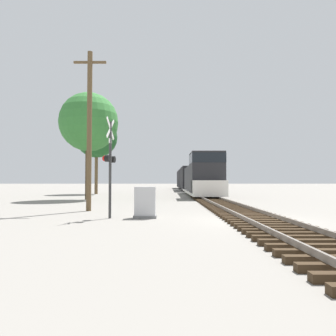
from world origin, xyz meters
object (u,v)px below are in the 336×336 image
at_px(utility_pole, 89,128).
at_px(tree_mid_background, 96,137).
at_px(crossing_signal_near, 109,162).
at_px(tree_far_right, 88,122).
at_px(relay_cabinet, 145,203).
at_px(freight_train, 189,179).

xyz_separation_m(utility_pole, tree_mid_background, (-4.75, 23.45, 2.66)).
distance_m(crossing_signal_near, utility_pole, 4.45).
bearing_deg(tree_far_right, relay_cabinet, -67.25).
xyz_separation_m(relay_cabinet, utility_pole, (-3.32, 3.40, 3.87)).
bearing_deg(freight_train, relay_cabinet, -96.68).
xyz_separation_m(crossing_signal_near, relay_cabinet, (1.56, 0.12, -1.80)).
relative_size(crossing_signal_near, relay_cabinet, 3.21).
relative_size(freight_train, crossing_signal_near, 12.04).
bearing_deg(tree_far_right, tree_mid_background, 99.27).
distance_m(freight_train, tree_mid_background, 18.37).
height_order(relay_cabinet, utility_pole, utility_pole).
height_order(crossing_signal_near, relay_cabinet, crossing_signal_near).
distance_m(crossing_signal_near, tree_mid_background, 28.15).
relative_size(freight_train, relay_cabinet, 38.64).
bearing_deg(crossing_signal_near, utility_pole, -143.28).
bearing_deg(utility_pole, relay_cabinet, -45.71).
bearing_deg(freight_train, crossing_signal_near, -98.89).
bearing_deg(crossing_signal_near, tree_far_right, -152.67).
relative_size(utility_pole, tree_mid_background, 0.89).
relative_size(freight_train, tree_far_right, 5.59).
bearing_deg(relay_cabinet, tree_far_right, 112.75).
relative_size(relay_cabinet, tree_mid_background, 0.14).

